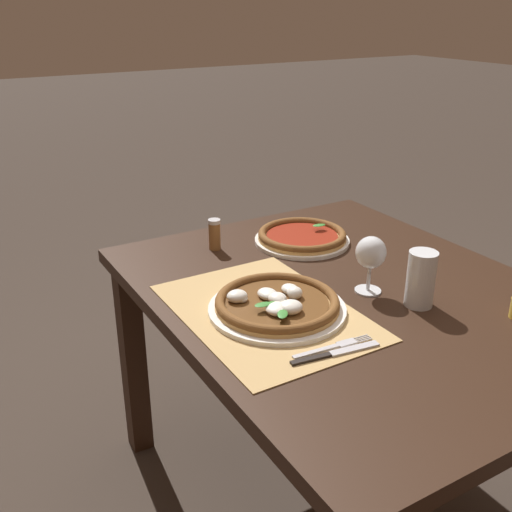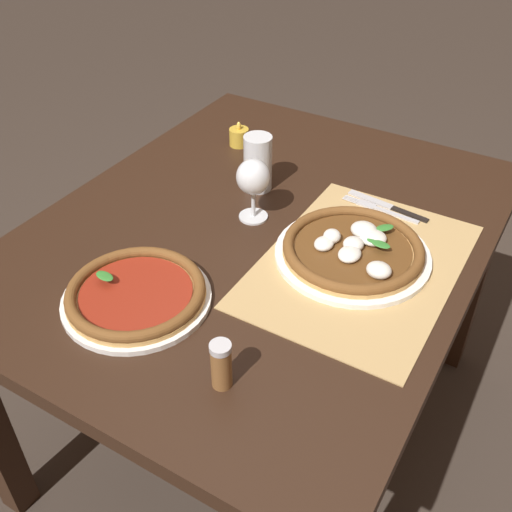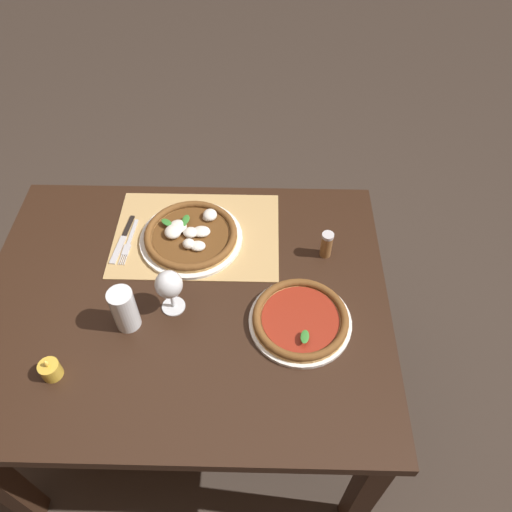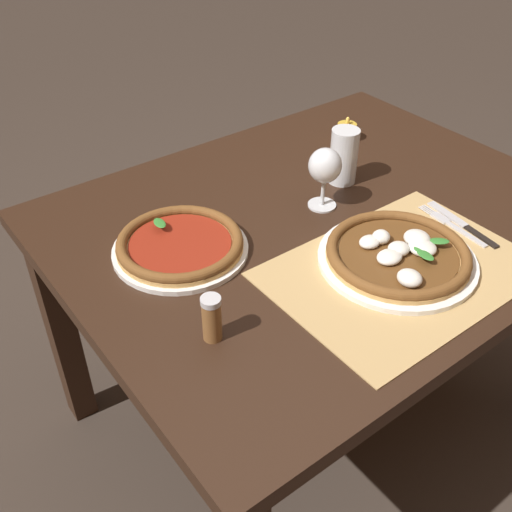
{
  "view_description": "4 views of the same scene",
  "coord_description": "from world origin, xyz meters",
  "px_view_note": "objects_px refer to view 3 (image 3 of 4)",
  "views": [
    {
      "loc": [
        1.1,
        -0.94,
        1.45
      ],
      "look_at": [
        -0.18,
        -0.19,
        0.81
      ],
      "focal_mm": 42.0,
      "sensor_mm": 36.0,
      "label": 1
    },
    {
      "loc": [
        -1.0,
        -0.58,
        1.56
      ],
      "look_at": [
        -0.15,
        -0.08,
        0.78
      ],
      "focal_mm": 42.0,
      "sensor_mm": 36.0,
      "label": 2
    },
    {
      "loc": [
        -0.24,
        0.87,
        1.99
      ],
      "look_at": [
        -0.22,
        -0.13,
        0.79
      ],
      "focal_mm": 35.0,
      "sensor_mm": 36.0,
      "label": 3
    },
    {
      "loc": [
        -0.86,
        -0.86,
        1.54
      ],
      "look_at": [
        -0.25,
        -0.06,
        0.77
      ],
      "focal_mm": 42.0,
      "sensor_mm": 36.0,
      "label": 4
    }
  ],
  "objects_px": {
    "votive_candle": "(51,370)",
    "pint_glass": "(125,310)",
    "pepper_shaker": "(327,244)",
    "pizza_near": "(191,235)",
    "wine_glass": "(169,286)",
    "fork": "(129,242)",
    "knife": "(123,239)",
    "pizza_far": "(300,319)"
  },
  "relations": [
    {
      "from": "pint_glass",
      "to": "fork",
      "type": "height_order",
      "value": "pint_glass"
    },
    {
      "from": "fork",
      "to": "knife",
      "type": "distance_m",
      "value": 0.03
    },
    {
      "from": "wine_glass",
      "to": "knife",
      "type": "xyz_separation_m",
      "value": [
        0.2,
        -0.26,
        -0.1
      ]
    },
    {
      "from": "pizza_far",
      "to": "votive_candle",
      "type": "bearing_deg",
      "value": 14.8
    },
    {
      "from": "knife",
      "to": "pepper_shaker",
      "type": "bearing_deg",
      "value": 176.01
    },
    {
      "from": "pizza_near",
      "to": "pizza_far",
      "type": "distance_m",
      "value": 0.47
    },
    {
      "from": "pizza_near",
      "to": "pint_glass",
      "type": "bearing_deg",
      "value": 65.62
    },
    {
      "from": "fork",
      "to": "pizza_far",
      "type": "bearing_deg",
      "value": 151.71
    },
    {
      "from": "pizza_near",
      "to": "pepper_shaker",
      "type": "distance_m",
      "value": 0.45
    },
    {
      "from": "pint_glass",
      "to": "votive_candle",
      "type": "bearing_deg",
      "value": 43.4
    },
    {
      "from": "pizza_near",
      "to": "wine_glass",
      "type": "distance_m",
      "value": 0.28
    },
    {
      "from": "pizza_near",
      "to": "votive_candle",
      "type": "distance_m",
      "value": 0.59
    },
    {
      "from": "pizza_far",
      "to": "knife",
      "type": "relative_size",
      "value": 1.4
    },
    {
      "from": "pizza_near",
      "to": "wine_glass",
      "type": "bearing_deg",
      "value": 84.38
    },
    {
      "from": "votive_candle",
      "to": "wine_glass",
      "type": "bearing_deg",
      "value": -142.84
    },
    {
      "from": "pint_glass",
      "to": "votive_candle",
      "type": "distance_m",
      "value": 0.25
    },
    {
      "from": "pizza_near",
      "to": "knife",
      "type": "distance_m",
      "value": 0.23
    },
    {
      "from": "pepper_shaker",
      "to": "fork",
      "type": "bearing_deg",
      "value": -3.16
    },
    {
      "from": "fork",
      "to": "knife",
      "type": "xyz_separation_m",
      "value": [
        0.02,
        -0.01,
        0.0
      ]
    },
    {
      "from": "pizza_far",
      "to": "knife",
      "type": "xyz_separation_m",
      "value": [
        0.58,
        -0.31,
        -0.01
      ]
    },
    {
      "from": "pizza_near",
      "to": "wine_glass",
      "type": "relative_size",
      "value": 2.2
    },
    {
      "from": "pizza_near",
      "to": "wine_glass",
      "type": "xyz_separation_m",
      "value": [
        0.03,
        0.27,
        0.08
      ]
    },
    {
      "from": "pizza_far",
      "to": "votive_candle",
      "type": "xyz_separation_m",
      "value": [
        0.68,
        0.18,
        0.0
      ]
    },
    {
      "from": "pint_glass",
      "to": "knife",
      "type": "relative_size",
      "value": 0.67
    },
    {
      "from": "pizza_far",
      "to": "pepper_shaker",
      "type": "relative_size",
      "value": 3.1
    },
    {
      "from": "pizza_far",
      "to": "fork",
      "type": "relative_size",
      "value": 1.5
    },
    {
      "from": "knife",
      "to": "pizza_near",
      "type": "bearing_deg",
      "value": -178.4
    },
    {
      "from": "votive_candle",
      "to": "pint_glass",
      "type": "bearing_deg",
      "value": -136.6
    },
    {
      "from": "pepper_shaker",
      "to": "pizza_far",
      "type": "bearing_deg",
      "value": 71.05
    },
    {
      "from": "votive_candle",
      "to": "fork",
      "type": "bearing_deg",
      "value": -103.91
    },
    {
      "from": "pizza_far",
      "to": "pizza_near",
      "type": "bearing_deg",
      "value": -42.19
    },
    {
      "from": "pizza_near",
      "to": "fork",
      "type": "height_order",
      "value": "pizza_near"
    },
    {
      "from": "pint_glass",
      "to": "fork",
      "type": "bearing_deg",
      "value": -79.53
    },
    {
      "from": "pizza_near",
      "to": "votive_candle",
      "type": "bearing_deg",
      "value": 56.73
    },
    {
      "from": "pint_glass",
      "to": "pepper_shaker",
      "type": "height_order",
      "value": "pint_glass"
    },
    {
      "from": "pizza_far",
      "to": "wine_glass",
      "type": "distance_m",
      "value": 0.39
    },
    {
      "from": "knife",
      "to": "pint_glass",
      "type": "bearing_deg",
      "value": 104.08
    },
    {
      "from": "pizza_near",
      "to": "pepper_shaker",
      "type": "height_order",
      "value": "pepper_shaker"
    },
    {
      "from": "pint_glass",
      "to": "pepper_shaker",
      "type": "distance_m",
      "value": 0.65
    },
    {
      "from": "pint_glass",
      "to": "wine_glass",
      "type": "bearing_deg",
      "value": -153.94
    },
    {
      "from": "pizza_near",
      "to": "pint_glass",
      "type": "height_order",
      "value": "pint_glass"
    },
    {
      "from": "wine_glass",
      "to": "votive_candle",
      "type": "relative_size",
      "value": 2.15
    }
  ]
}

